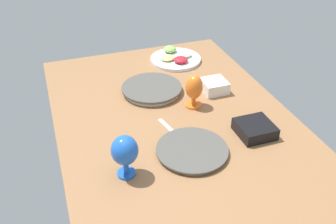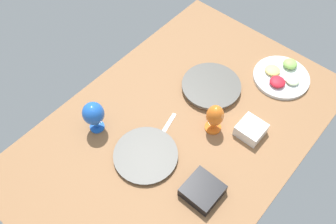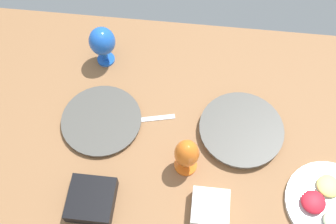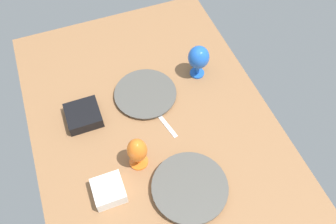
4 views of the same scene
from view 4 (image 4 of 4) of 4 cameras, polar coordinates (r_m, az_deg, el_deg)
The scene contains 8 objects.
ground_plane at distance 154.55cm, azimuth -1.76°, elevation -3.67°, with size 160.00×104.00×4.00cm, color #8C603D.
dinner_plate_left at distance 163.54cm, azimuth -3.67°, elevation 2.93°, with size 28.78×28.78×1.98cm.
dinner_plate_right at distance 139.76cm, azimuth 3.54°, elevation -12.15°, with size 29.75×29.75×3.17cm.
hurricane_glass_orange at distance 138.10cm, azimuth -4.99°, elevation -6.35°, with size 8.06×8.06×16.12cm.
hurricane_glass_blue at distance 164.78cm, azimuth 4.96°, elevation 8.67°, with size 9.93×9.93×17.22cm.
square_bowl_black at distance 158.51cm, azimuth -13.53°, elevation -0.47°, with size 14.64×14.64×5.22cm.
square_bowl_white at distance 139.18cm, azimuth -9.57°, elevation -12.38°, with size 11.69×11.69×5.97cm.
fork_by_left_plate at distance 155.16cm, azimuth -0.56°, elevation -1.65°, with size 18.00×1.80×0.60cm, color silver.
Camera 4 is at (75.50, -23.47, 130.80)cm, focal length 37.70 mm.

